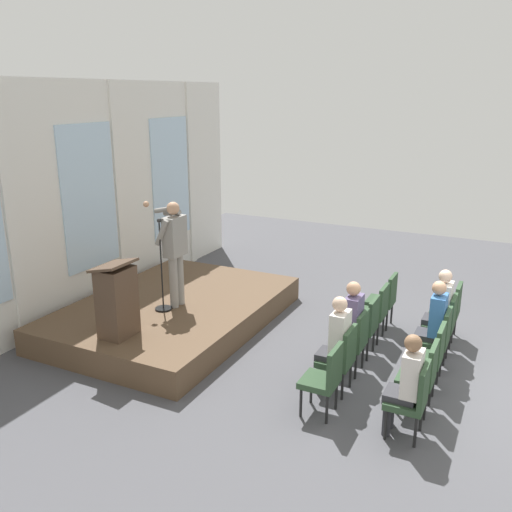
# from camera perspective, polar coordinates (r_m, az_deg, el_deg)

# --- Properties ---
(ground_plane) EXTENTS (16.96, 16.96, 0.00)m
(ground_plane) POSITION_cam_1_polar(r_m,az_deg,el_deg) (8.35, 20.21, -12.38)
(ground_plane) COLOR #4C4C51
(rear_partition) EXTENTS (9.42, 0.14, 4.13)m
(rear_partition) POSITION_cam_1_polar(r_m,az_deg,el_deg) (10.36, -16.96, 5.68)
(rear_partition) COLOR silver
(rear_partition) RESTS_ON ground
(stage_platform) EXTENTS (4.23, 2.97, 0.43)m
(stage_platform) POSITION_cam_1_polar(r_m,az_deg,el_deg) (9.76, -8.47, -5.78)
(stage_platform) COLOR brown
(stage_platform) RESTS_ON ground
(speaker) EXTENTS (0.50, 0.69, 1.78)m
(speaker) POSITION_cam_1_polar(r_m,az_deg,el_deg) (9.15, -8.46, 1.01)
(speaker) COLOR gray
(speaker) RESTS_ON stage_platform
(mic_stand) EXTENTS (0.28, 0.28, 1.55)m
(mic_stand) POSITION_cam_1_polar(r_m,az_deg,el_deg) (9.21, -9.65, -3.54)
(mic_stand) COLOR black
(mic_stand) RESTS_ON stage_platform
(lectern) EXTENTS (0.60, 0.48, 1.16)m
(lectern) POSITION_cam_1_polar(r_m,az_deg,el_deg) (8.32, -14.21, -4.48)
(lectern) COLOR #4C3828
(lectern) RESTS_ON stage_platform
(chair_r0_c0) EXTENTS (0.46, 0.44, 0.94)m
(chair_r0_c0) POSITION_cam_1_polar(r_m,az_deg,el_deg) (7.01, 7.22, -12.26)
(chair_r0_c0) COLOR black
(chair_r0_c0) RESTS_ON ground
(chair_r0_c1) EXTENTS (0.46, 0.44, 0.94)m
(chair_r0_c1) POSITION_cam_1_polar(r_m,az_deg,el_deg) (7.52, 8.79, -10.19)
(chair_r0_c1) COLOR black
(chair_r0_c1) RESTS_ON ground
(audience_r0_c1) EXTENTS (0.36, 0.39, 1.37)m
(audience_r0_c1) POSITION_cam_1_polar(r_m,az_deg,el_deg) (7.45, 8.28, -8.57)
(audience_r0_c1) COLOR #2D2D33
(audience_r0_c1) RESTS_ON ground
(chair_r0_c2) EXTENTS (0.46, 0.44, 0.94)m
(chair_r0_c2) POSITION_cam_1_polar(r_m,az_deg,el_deg) (8.05, 10.14, -8.39)
(chair_r0_c2) COLOR black
(chair_r0_c2) RESTS_ON ground
(audience_r0_c2) EXTENTS (0.36, 0.39, 1.38)m
(audience_r0_c2) POSITION_cam_1_polar(r_m,az_deg,el_deg) (7.98, 9.68, -6.81)
(audience_r0_c2) COLOR #2D2D33
(audience_r0_c2) RESTS_ON ground
(chair_r0_c3) EXTENTS (0.46, 0.44, 0.94)m
(chair_r0_c3) POSITION_cam_1_polar(r_m,az_deg,el_deg) (8.59, 11.31, -6.81)
(chair_r0_c3) COLOR black
(chair_r0_c3) RESTS_ON ground
(chair_r0_c4) EXTENTS (0.46, 0.44, 0.94)m
(chair_r0_c4) POSITION_cam_1_polar(r_m,az_deg,el_deg) (9.14, 12.34, -5.41)
(chair_r0_c4) COLOR black
(chair_r0_c4) RESTS_ON ground
(chair_r0_c5) EXTENTS (0.46, 0.44, 0.94)m
(chair_r0_c5) POSITION_cam_1_polar(r_m,az_deg,el_deg) (9.70, 13.24, -4.17)
(chair_r0_c5) COLOR black
(chair_r0_c5) RESTS_ON ground
(chair_r1_c0) EXTENTS (0.46, 0.44, 0.94)m
(chair_r1_c0) POSITION_cam_1_polar(r_m,az_deg,el_deg) (6.79, 15.93, -13.81)
(chair_r1_c0) COLOR black
(chair_r1_c0) RESTS_ON ground
(audience_r1_c0) EXTENTS (0.36, 0.39, 1.30)m
(audience_r1_c0) POSITION_cam_1_polar(r_m,az_deg,el_deg) (6.71, 15.35, -12.31)
(audience_r1_c0) COLOR #2D2D33
(audience_r1_c0) RESTS_ON ground
(chair_r1_c1) EXTENTS (0.46, 0.44, 0.94)m
(chair_r1_c1) POSITION_cam_1_polar(r_m,az_deg,el_deg) (7.32, 16.86, -11.54)
(chair_r1_c1) COLOR black
(chair_r1_c1) RESTS_ON ground
(chair_r1_c2) EXTENTS (0.46, 0.44, 0.94)m
(chair_r1_c2) POSITION_cam_1_polar(r_m,az_deg,el_deg) (7.87, 17.65, -9.58)
(chair_r1_c2) COLOR black
(chair_r1_c2) RESTS_ON ground
(chair_r1_c3) EXTENTS (0.46, 0.44, 0.94)m
(chair_r1_c3) POSITION_cam_1_polar(r_m,az_deg,el_deg) (8.42, 18.33, -7.87)
(chair_r1_c3) COLOR black
(chair_r1_c3) RESTS_ON ground
(audience_r1_c3) EXTENTS (0.36, 0.39, 1.36)m
(audience_r1_c3) POSITION_cam_1_polar(r_m,az_deg,el_deg) (8.34, 17.93, -6.42)
(audience_r1_c3) COLOR #2D2D33
(audience_r1_c3) RESTS_ON ground
(chair_r1_c4) EXTENTS (0.46, 0.44, 0.94)m
(chair_r1_c4) POSITION_cam_1_polar(r_m,az_deg,el_deg) (8.98, 18.92, -6.37)
(chair_r1_c4) COLOR black
(chair_r1_c4) RESTS_ON ground
(audience_r1_c4) EXTENTS (0.36, 0.39, 1.35)m
(audience_r1_c4) POSITION_cam_1_polar(r_m,az_deg,el_deg) (8.91, 18.54, -5.03)
(audience_r1_c4) COLOR #2D2D33
(audience_r1_c4) RESTS_ON ground
(chair_r1_c5) EXTENTS (0.46, 0.44, 0.94)m
(chair_r1_c5) POSITION_cam_1_polar(r_m,az_deg,el_deg) (9.54, 19.44, -5.05)
(chair_r1_c5) COLOR black
(chair_r1_c5) RESTS_ON ground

